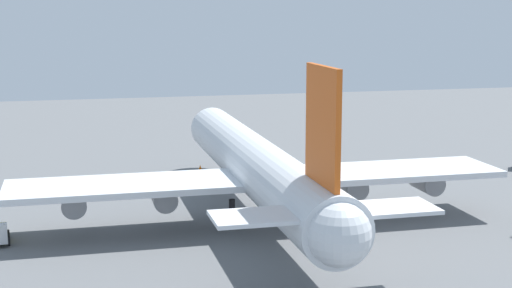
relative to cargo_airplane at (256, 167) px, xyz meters
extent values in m
plane|color=slate|center=(0.21, 0.00, -6.24)|extent=(249.60, 249.60, 0.00)
cylinder|color=silver|center=(0.21, 0.00, 0.12)|extent=(56.57, 6.37, 6.37)
sphere|color=silver|center=(28.50, 0.00, 0.12)|extent=(6.24, 6.24, 6.24)
sphere|color=silver|center=(-28.08, 0.00, 0.12)|extent=(5.41, 5.41, 5.41)
cube|color=#D85919|center=(-23.55, 0.00, 8.39)|extent=(7.92, 0.50, 10.19)
cube|color=silver|center=(-24.68, -5.08, 1.07)|extent=(5.09, 9.55, 0.36)
cube|color=silver|center=(-24.68, 5.08, 1.07)|extent=(5.09, 9.55, 0.36)
cube|color=silver|center=(-2.62, -15.08, -0.84)|extent=(9.62, 26.33, 0.70)
cube|color=silver|center=(-2.62, 15.08, -0.84)|extent=(9.62, 26.33, 0.70)
cylinder|color=gray|center=(-1.62, -11.13, -2.53)|extent=(5.09, 2.67, 2.67)
cylinder|color=gray|center=(-1.62, -20.87, -2.53)|extent=(5.09, 2.67, 2.67)
cylinder|color=gray|center=(-1.62, 11.13, -2.53)|extent=(5.09, 2.67, 2.67)
cylinder|color=gray|center=(-1.62, 20.87, -2.53)|extent=(5.09, 2.67, 2.67)
cylinder|color=black|center=(18.32, 0.00, -4.66)|extent=(0.70, 0.70, 3.18)
cylinder|color=black|center=(-2.62, -3.50, -4.66)|extent=(0.70, 0.70, 3.18)
cylinder|color=black|center=(-2.62, 3.50, -4.66)|extent=(0.70, 0.70, 3.18)
cylinder|color=black|center=(-4.03, 27.64, -5.79)|extent=(0.93, 0.36, 0.91)
cylinder|color=black|center=(-1.10, 27.91, -5.79)|extent=(0.93, 0.36, 0.91)
cone|color=orange|center=(28.29, 1.90, -5.85)|extent=(0.55, 0.55, 0.78)
camera|label=1|loc=(-84.21, 20.75, 18.35)|focal=53.36mm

